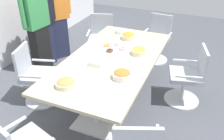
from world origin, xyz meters
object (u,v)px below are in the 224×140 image
at_px(office_chair_0, 189,79).
at_px(donut_platter, 114,48).
at_px(snack_bowl_chips_yellow, 139,51).
at_px(office_chair_1, 157,41).
at_px(office_chair_3, 36,78).
at_px(office_chair_2, 101,41).
at_px(napkin_pile, 97,63).
at_px(conference_table, 112,66).
at_px(snack_bowl_cookies, 66,83).
at_px(snack_bowl_pretzels, 122,74).
at_px(person_standing_0, 36,22).
at_px(person_standing_1, 42,22).
at_px(snack_bowl_chips_orange, 129,36).
at_px(plate_stack, 121,31).
at_px(person_standing_2, 57,15).

xyz_separation_m(office_chair_0, donut_platter, (-0.14, 1.16, 0.36)).
xyz_separation_m(office_chair_0, snack_bowl_chips_yellow, (-0.17, 0.75, 0.40)).
relative_size(office_chair_1, office_chair_3, 1.00).
relative_size(office_chair_1, snack_bowl_chips_yellow, 4.14).
bearing_deg(donut_platter, office_chair_2, 36.13).
relative_size(office_chair_3, napkin_pile, 4.85).
bearing_deg(office_chair_3, conference_table, 95.81).
xyz_separation_m(office_chair_3, snack_bowl_chips_yellow, (0.71, -1.38, 0.40)).
xyz_separation_m(snack_bowl_cookies, snack_bowl_pretzels, (0.42, -0.55, 0.01)).
distance_m(office_chair_1, person_standing_0, 2.33).
height_order(person_standing_0, person_standing_1, person_standing_0).
distance_m(office_chair_1, person_standing_1, 2.26).
xyz_separation_m(office_chair_0, snack_bowl_chips_orange, (0.31, 1.08, 0.40)).
height_order(office_chair_1, snack_bowl_cookies, office_chair_1).
relative_size(snack_bowl_cookies, donut_platter, 0.66).
relative_size(conference_table, plate_stack, 12.16).
relative_size(conference_table, donut_platter, 6.50).
height_order(conference_table, snack_bowl_cookies, snack_bowl_cookies).
bearing_deg(person_standing_0, plate_stack, 120.06).
distance_m(office_chair_0, office_chair_3, 2.31).
distance_m(snack_bowl_chips_orange, plate_stack, 0.31).
height_order(office_chair_0, plate_stack, office_chair_0).
bearing_deg(person_standing_0, office_chair_3, 39.50).
bearing_deg(office_chair_1, snack_bowl_pretzels, 97.75).
distance_m(conference_table, snack_bowl_chips_orange, 0.77).
distance_m(office_chair_3, person_standing_1, 1.32).
bearing_deg(snack_bowl_chips_orange, person_standing_1, 94.45).
height_order(conference_table, person_standing_2, person_standing_2).
bearing_deg(plate_stack, person_standing_2, 88.74).
distance_m(person_standing_0, napkin_pile, 1.63).
relative_size(office_chair_2, plate_stack, 4.61).
bearing_deg(conference_table, snack_bowl_chips_orange, 1.33).
bearing_deg(office_chair_2, person_standing_2, -3.76).
bearing_deg(person_standing_1, person_standing_2, -169.89).
bearing_deg(office_chair_0, snack_bowl_chips_orange, 59.56).
xyz_separation_m(person_standing_0, person_standing_2, (0.62, 0.01, -0.05)).
xyz_separation_m(snack_bowl_cookies, napkin_pile, (0.61, -0.12, -0.01)).
distance_m(person_standing_0, snack_bowl_chips_orange, 1.63).
relative_size(snack_bowl_chips_yellow, donut_platter, 0.60).
height_order(person_standing_1, snack_bowl_chips_yellow, person_standing_1).
distance_m(person_standing_1, plate_stack, 1.50).
height_order(office_chair_3, plate_stack, office_chair_3).
bearing_deg(person_standing_1, napkin_pile, 83.88).
bearing_deg(person_standing_0, napkin_pile, 73.63).
relative_size(conference_table, snack_bowl_pretzels, 10.12).
bearing_deg(snack_bowl_chips_yellow, office_chair_1, 1.51).
relative_size(snack_bowl_cookies, plate_stack, 1.23).
bearing_deg(snack_bowl_pretzels, office_chair_0, -39.90).
distance_m(office_chair_1, person_standing_2, 2.05).
height_order(office_chair_2, napkin_pile, office_chair_2).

